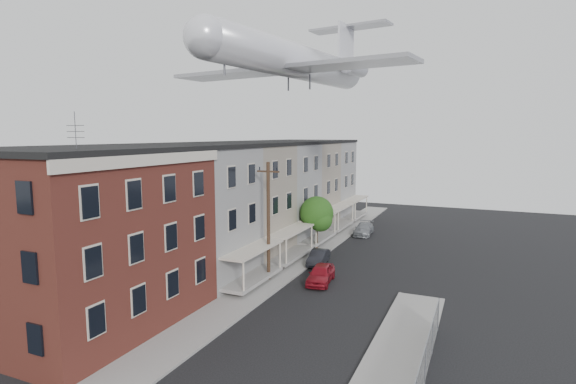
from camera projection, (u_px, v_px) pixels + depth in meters
name	position (u px, v px, depth m)	size (l,w,h in m)	color
sidewalk_left	(300.00, 260.00, 39.44)	(3.00, 62.00, 0.12)	gray
curb_left	(315.00, 262.00, 38.87)	(0.15, 62.00, 0.14)	gray
corner_building	(85.00, 236.00, 25.93)	(10.31, 12.30, 12.15)	#3D1A13
row_house_a	(186.00, 211.00, 34.55)	(11.98, 7.00, 10.30)	slate
row_house_b	(232.00, 199.00, 40.91)	(11.98, 7.00, 10.30)	slate
row_house_c	(266.00, 191.00, 47.27)	(11.98, 7.00, 10.30)	slate
row_house_d	(292.00, 184.00, 53.64)	(11.98, 7.00, 10.30)	slate
row_house_e	(313.00, 179.00, 60.00)	(11.98, 7.00, 10.30)	slate
utility_pole	(268.00, 220.00, 33.44)	(1.80, 0.26, 9.00)	black
street_tree	(318.00, 215.00, 42.49)	(3.22, 3.20, 5.20)	black
car_near	(321.00, 274.00, 33.41)	(1.63, 4.04, 1.38)	maroon
car_mid	(318.00, 257.00, 38.22)	(1.29, 3.70, 1.22)	black
car_far	(364.00, 229.00, 49.53)	(1.80, 4.43, 1.29)	gray
airplane	(297.00, 61.00, 37.37)	(21.46, 24.51, 7.05)	silver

